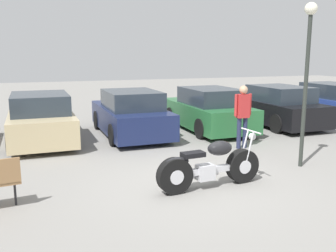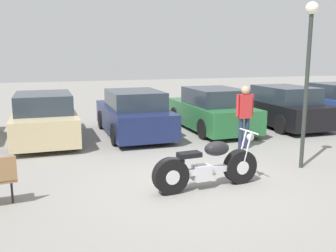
# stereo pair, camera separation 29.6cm
# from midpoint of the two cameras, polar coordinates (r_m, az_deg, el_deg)

# --- Properties ---
(ground_plane) EXTENTS (60.00, 60.00, 0.00)m
(ground_plane) POSITION_cam_midpoint_polar(r_m,az_deg,el_deg) (7.74, 3.19, -8.54)
(ground_plane) COLOR gray
(motorcycle) EXTENTS (2.22, 0.62, 1.07)m
(motorcycle) POSITION_cam_midpoint_polar(r_m,az_deg,el_deg) (7.33, 5.14, -6.14)
(motorcycle) COLOR black
(motorcycle) RESTS_ON ground_plane
(parked_car_champagne) EXTENTS (1.85, 4.16, 1.45)m
(parked_car_champagne) POSITION_cam_midpoint_polar(r_m,az_deg,el_deg) (11.78, -19.49, 0.99)
(parked_car_champagne) COLOR #C6B284
(parked_car_champagne) RESTS_ON ground_plane
(parked_car_navy) EXTENTS (1.85, 4.16, 1.45)m
(parked_car_navy) POSITION_cam_midpoint_polar(r_m,az_deg,el_deg) (12.05, -6.45, 1.76)
(parked_car_navy) COLOR #19234C
(parked_car_navy) RESTS_ON ground_plane
(parked_car_green) EXTENTS (1.85, 4.16, 1.45)m
(parked_car_green) POSITION_cam_midpoint_polar(r_m,az_deg,el_deg) (12.91, 5.42, 2.40)
(parked_car_green) COLOR #286B38
(parked_car_green) RESTS_ON ground_plane
(parked_car_black) EXTENTS (1.85, 4.16, 1.45)m
(parked_car_black) POSITION_cam_midpoint_polar(r_m,az_deg,el_deg) (14.21, 15.57, 2.82)
(parked_car_black) COLOR black
(parked_car_black) RESTS_ON ground_plane
(parked_car_blue) EXTENTS (1.85, 4.16, 1.45)m
(parked_car_blue) POSITION_cam_midpoint_polar(r_m,az_deg,el_deg) (16.16, 22.84, 3.30)
(parked_car_blue) COLOR #2D479E
(parked_car_blue) RESTS_ON ground_plane
(lamp_post) EXTENTS (0.27, 0.27, 3.68)m
(lamp_post) POSITION_cam_midpoint_polar(r_m,az_deg,el_deg) (8.90, 19.61, 9.78)
(lamp_post) COLOR #2D332D
(lamp_post) RESTS_ON ground_plane
(person_standing) EXTENTS (0.52, 0.23, 1.74)m
(person_standing) POSITION_cam_midpoint_polar(r_m,az_deg,el_deg) (10.40, 10.52, 2.23)
(person_standing) COLOR #232847
(person_standing) RESTS_ON ground_plane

